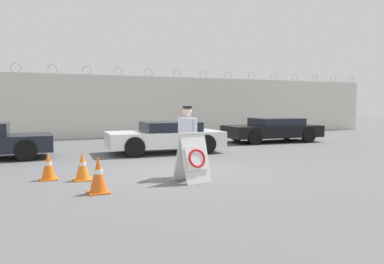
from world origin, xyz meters
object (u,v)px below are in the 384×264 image
at_px(security_guard, 187,137).
at_px(traffic_cone_far, 48,166).
at_px(traffic_cone_near, 83,166).
at_px(parked_car_far_side, 273,129).
at_px(barricade_sign, 193,157).
at_px(parked_car_rear_sedan, 166,137).
at_px(traffic_cone_mid, 98,175).

bearing_deg(security_guard, traffic_cone_far, 49.36).
distance_m(traffic_cone_near, parked_car_far_side, 11.21).
bearing_deg(barricade_sign, traffic_cone_far, 145.59).
bearing_deg(parked_car_far_side, traffic_cone_near, 35.30).
distance_m(traffic_cone_near, parked_car_rear_sedan, 5.36).
height_order(barricade_sign, traffic_cone_mid, barricade_sign).
height_order(parked_car_rear_sedan, parked_car_far_side, parked_car_rear_sedan).
bearing_deg(barricade_sign, security_guard, 71.39).
xyz_separation_m(security_guard, parked_car_far_side, (7.11, 6.32, -0.39)).
distance_m(security_guard, parked_car_rear_sedan, 4.69).
bearing_deg(parked_car_rear_sedan, parked_car_far_side, -159.99).
relative_size(barricade_sign, traffic_cone_far, 1.71).
relative_size(traffic_cone_near, traffic_cone_far, 1.00).
bearing_deg(traffic_cone_mid, security_guard, 21.43).
height_order(traffic_cone_far, parked_car_far_side, parked_car_far_side).
distance_m(security_guard, traffic_cone_near, 2.63).
relative_size(traffic_cone_mid, parked_car_far_side, 0.16).
height_order(barricade_sign, parked_car_far_side, barricade_sign).
relative_size(security_guard, parked_car_rear_sedan, 0.41).
height_order(traffic_cone_near, traffic_cone_mid, traffic_cone_mid).
distance_m(barricade_sign, security_guard, 0.81).
relative_size(security_guard, traffic_cone_mid, 2.31).
xyz_separation_m(barricade_sign, traffic_cone_far, (-3.09, 1.60, -0.24)).
bearing_deg(traffic_cone_mid, barricade_sign, 6.32).
bearing_deg(security_guard, parked_car_rear_sedan, -37.58).
distance_m(traffic_cone_far, parked_car_far_side, 11.67).
bearing_deg(parked_car_far_side, traffic_cone_mid, 41.65).
xyz_separation_m(parked_car_rear_sedan, parked_car_far_side, (6.07, 1.76, -0.00)).
bearing_deg(traffic_cone_mid, traffic_cone_near, 95.03).
relative_size(security_guard, traffic_cone_near, 2.62).
bearing_deg(traffic_cone_near, barricade_sign, -27.38).
bearing_deg(parked_car_far_side, parked_car_rear_sedan, 20.40).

